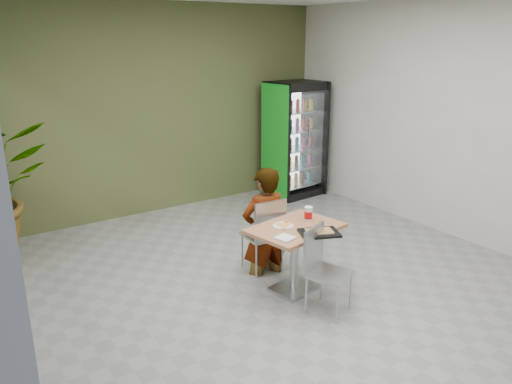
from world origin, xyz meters
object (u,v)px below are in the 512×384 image
dining_table (295,245)px  seated_woman (264,233)px  beverage_fridge (295,140)px  chair_far (266,230)px  cafeteria_tray (319,233)px  soda_cup (308,214)px  chair_near (322,263)px

dining_table → seated_woman: size_ratio=0.67×
seated_woman → beverage_fridge: 3.15m
chair_far → cafeteria_tray: 0.86m
soda_cup → cafeteria_tray: size_ratio=0.40×
cafeteria_tray → beverage_fridge: size_ratio=0.20×
chair_far → soda_cup: (0.23, -0.47, 0.29)m
chair_near → seated_woman: (0.03, 1.04, -0.03)m
chair_near → cafeteria_tray: chair_near is taller
soda_cup → cafeteria_tray: (-0.15, -0.36, -0.07)m
beverage_fridge → chair_near: bearing=-129.1°
soda_cup → beverage_fridge: beverage_fridge is taller
chair_near → cafeteria_tray: bearing=35.9°
chair_far → beverage_fridge: size_ratio=0.47×
seated_woman → soda_cup: seated_woman is taller
dining_table → cafeteria_tray: 0.38m
chair_near → cafeteria_tray: size_ratio=2.23×
dining_table → seated_woman: seated_woman is taller
chair_far → soda_cup: bearing=121.1°
chair_far → cafeteria_tray: chair_far is taller
soda_cup → beverage_fridge: (1.97, 2.71, 0.16)m
chair_near → seated_woman: seated_woman is taller
chair_near → soda_cup: (0.26, 0.53, 0.31)m
dining_table → soda_cup: size_ratio=6.63×
chair_near → soda_cup: 0.66m
chair_far → beverage_fridge: bearing=-129.8°
dining_table → soda_cup: soda_cup is taller
chair_near → beverage_fridge: beverage_fridge is taller
dining_table → soda_cup: 0.37m
chair_near → beverage_fridge: 3.96m
dining_table → beverage_fridge: size_ratio=0.54×
beverage_fridge → cafeteria_tray: bearing=-129.2°
chair_far → cafeteria_tray: (0.08, -0.83, 0.22)m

